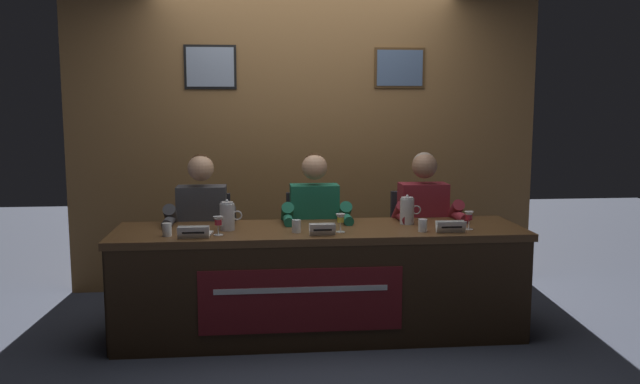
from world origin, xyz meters
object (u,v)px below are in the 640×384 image
(juice_glass_center, at_px, (340,219))
(water_cup_center, at_px, (296,227))
(juice_glass_right, at_px, (469,217))
(document_stack_left, at_px, (196,234))
(panelist_left, at_px, (201,225))
(chair_right, at_px, (418,251))
(juice_glass_left, at_px, (218,222))
(panelist_right, at_px, (426,221))
(water_cup_right, at_px, (423,226))
(chair_left, at_px, (204,256))
(chair_center, at_px, (313,254))
(panelist_center, at_px, (315,223))
(nameplate_left, at_px, (193,232))
(water_cup_left, at_px, (167,230))
(conference_table, at_px, (321,266))
(nameplate_center, at_px, (322,229))
(nameplate_right, at_px, (451,227))
(water_pitcher_right_side, at_px, (407,211))
(water_pitcher_left_side, at_px, (227,216))

(juice_glass_center, distance_m, water_cup_center, 0.30)
(juice_glass_right, relative_size, document_stack_left, 0.55)
(panelist_left, height_order, chair_right, panelist_left)
(juice_glass_left, height_order, panelist_right, panelist_right)
(water_cup_right, bearing_deg, chair_right, 77.57)
(chair_left, relative_size, panelist_left, 0.73)
(document_stack_left, bearing_deg, chair_center, 39.75)
(panelist_center, xyz_separation_m, document_stack_left, (-0.83, -0.49, 0.04))
(juice_glass_left, bearing_deg, juice_glass_right, 0.96)
(nameplate_left, relative_size, chair_right, 0.22)
(panelist_left, distance_m, water_cup_right, 1.60)
(water_cup_left, height_order, chair_center, chair_center)
(chair_left, bearing_deg, water_cup_center, -46.05)
(conference_table, bearing_deg, water_cup_left, -175.91)
(conference_table, bearing_deg, nameplate_center, -92.55)
(water_cup_left, relative_size, water_cup_right, 1.00)
(nameplate_right, relative_size, water_cup_right, 2.31)
(nameplate_center, height_order, juice_glass_center, juice_glass_center)
(chair_center, bearing_deg, panelist_left, -166.54)
(juice_glass_right, bearing_deg, water_pitcher_right_side, 146.55)
(water_cup_left, xyz_separation_m, juice_glass_right, (2.01, 0.03, 0.05))
(chair_right, height_order, water_cup_right, chair_right)
(water_pitcher_left_side, bearing_deg, nameplate_left, -128.46)
(nameplate_center, xyz_separation_m, panelist_right, (0.84, 0.61, -0.07))
(conference_table, relative_size, water_pitcher_right_side, 13.34)
(water_pitcher_right_side, bearing_deg, chair_right, 66.02)
(chair_left, height_order, juice_glass_left, chair_left)
(document_stack_left, bearing_deg, water_cup_center, 0.35)
(conference_table, bearing_deg, water_pitcher_left_side, 171.50)
(juice_glass_left, bearing_deg, water_cup_left, 179.56)
(water_cup_right, bearing_deg, nameplate_left, -177.19)
(chair_right, distance_m, panelist_right, 0.34)
(chair_left, distance_m, juice_glass_right, 2.00)
(juice_glass_right, bearing_deg, nameplate_center, -173.96)
(chair_left, distance_m, nameplate_left, 0.89)
(nameplate_left, bearing_deg, chair_right, 26.08)
(juice_glass_right, bearing_deg, document_stack_left, 179.80)
(water_pitcher_left_side, bearing_deg, juice_glass_center, -11.30)
(juice_glass_right, height_order, water_pitcher_right_side, water_pitcher_right_side)
(chair_center, bearing_deg, nameplate_left, -135.61)
(water_pitcher_right_side, height_order, document_stack_left, water_pitcher_right_side)
(water_pitcher_left_side, distance_m, document_stack_left, 0.26)
(panelist_center, bearing_deg, chair_center, 90.00)
(water_cup_right, bearing_deg, nameplate_center, -174.75)
(juice_glass_left, height_order, water_cup_right, juice_glass_left)
(water_cup_center, height_order, water_pitcher_right_side, water_pitcher_right_side)
(panelist_right, height_order, water_pitcher_right_side, panelist_right)
(chair_right, bearing_deg, juice_glass_right, -76.51)
(panelist_center, bearing_deg, water_cup_center, -109.31)
(conference_table, xyz_separation_m, water_cup_right, (0.67, -0.09, 0.28))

